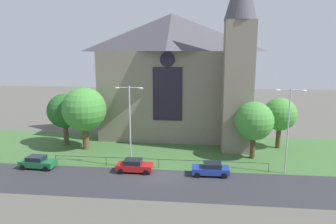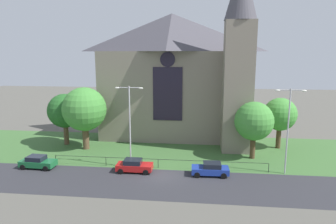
{
  "view_description": "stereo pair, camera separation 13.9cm",
  "coord_description": "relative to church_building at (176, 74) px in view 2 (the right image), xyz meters",
  "views": [
    {
      "loc": [
        4.04,
        -32.82,
        13.75
      ],
      "look_at": [
        -0.39,
        8.0,
        5.89
      ],
      "focal_mm": 33.12,
      "sensor_mm": 36.0,
      "label": 1
    },
    {
      "loc": [
        4.18,
        -32.8,
        13.75
      ],
      "look_at": [
        -0.39,
        8.0,
        5.89
      ],
      "focal_mm": 33.12,
      "sensor_mm": 36.0,
      "label": 2
    }
  ],
  "objects": [
    {
      "name": "tree_left_far",
      "position": [
        -16.1,
        -7.4,
        -5.1
      ],
      "size": [
        5.09,
        5.09,
        7.77
      ],
      "color": "brown",
      "rests_on": "ground"
    },
    {
      "name": "iron_railing",
      "position": [
        -0.77,
        -15.72,
        -9.32
      ],
      "size": [
        26.11,
        0.07,
        1.13
      ],
      "color": "black",
      "rests_on": "ground"
    },
    {
      "name": "tree_right_near",
      "position": [
        11.12,
        -10.79,
        -5.26
      ],
      "size": [
        5.07,
        5.07,
        7.58
      ],
      "color": "#4C3823",
      "rests_on": "ground"
    },
    {
      "name": "church_building",
      "position": [
        0.0,
        0.0,
        0.0
      ],
      "size": [
        23.2,
        16.2,
        26.0
      ],
      "color": "gray",
      "rests_on": "ground"
    },
    {
      "name": "ground",
      "position": [
        0.21,
        -8.22,
        -10.27
      ],
      "size": [
        160.0,
        160.0,
        0.0
      ],
      "primitive_type": "plane",
      "color": "#56544C"
    },
    {
      "name": "parked_car_blue",
      "position": [
        5.49,
        -17.31,
        -9.53
      ],
      "size": [
        4.25,
        2.12,
        1.51
      ],
      "rotation": [
        0.0,
        0.0,
        3.17
      ],
      "color": "#1E3899",
      "rests_on": "ground"
    },
    {
      "name": "streetlamp_far",
      "position": [
        14.06,
        -15.82,
        -4.12
      ],
      "size": [
        3.37,
        0.26,
        9.92
      ],
      "color": "#B2B2B7",
      "rests_on": "ground"
    },
    {
      "name": "grass_verge",
      "position": [
        0.21,
        -10.22,
        -10.27
      ],
      "size": [
        120.0,
        20.0,
        0.01
      ],
      "primitive_type": "cube",
      "color": "#3D6633",
      "rests_on": "ground"
    },
    {
      "name": "tree_right_far",
      "position": [
        15.58,
        -5.76,
        -5.27
      ],
      "size": [
        4.75,
        4.75,
        7.43
      ],
      "color": "#4C3823",
      "rests_on": "ground"
    },
    {
      "name": "road_asphalt",
      "position": [
        0.21,
        -20.22,
        -10.27
      ],
      "size": [
        120.0,
        8.0,
        0.01
      ],
      "primitive_type": "cube",
      "color": "#2D2D33",
      "rests_on": "ground"
    },
    {
      "name": "tree_left_near",
      "position": [
        -12.28,
        -9.28,
        -4.44
      ],
      "size": [
        6.25,
        6.25,
        9.0
      ],
      "color": "brown",
      "rests_on": "ground"
    },
    {
      "name": "parked_car_green",
      "position": [
        -15.3,
        -17.3,
        -9.53
      ],
      "size": [
        4.27,
        2.16,
        1.51
      ],
      "rotation": [
        0.0,
        0.0,
        -0.04
      ],
      "color": "#196033",
      "rests_on": "ground"
    },
    {
      "name": "parked_car_red",
      "position": [
        -3.39,
        -17.22,
        -9.53
      ],
      "size": [
        4.21,
        2.05,
        1.51
      ],
      "rotation": [
        0.0,
        0.0,
        0.01
      ],
      "color": "#B21919",
      "rests_on": "ground"
    },
    {
      "name": "streetlamp_near",
      "position": [
        -4.13,
        -15.82,
        -4.09
      ],
      "size": [
        3.37,
        0.26,
        9.97
      ],
      "color": "#B2B2B7",
      "rests_on": "ground"
    }
  ]
}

